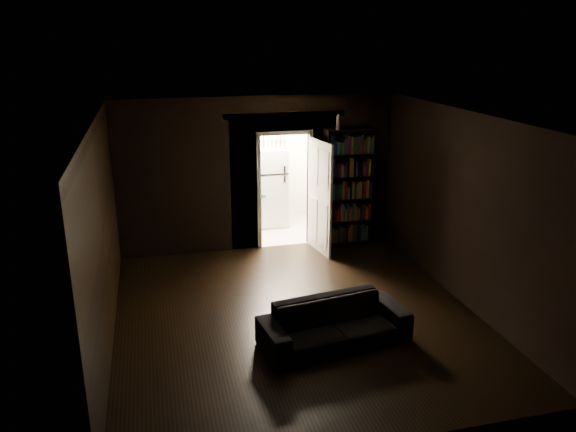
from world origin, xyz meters
name	(u,v)px	position (x,y,z in m)	size (l,w,h in m)	color
ground	(296,315)	(0.00, 0.00, 0.00)	(5.50, 5.50, 0.00)	black
room_walls	(278,182)	(-0.01, 1.07, 1.68)	(5.02, 5.61, 2.84)	black
kitchen_alcove	(272,169)	(0.50, 3.87, 1.21)	(2.20, 1.80, 2.60)	beige
sofa	(335,317)	(0.29, -0.83, 0.37)	(1.92, 0.83, 0.74)	black
bookshelf	(348,188)	(1.65, 2.55, 1.10)	(0.90, 0.32, 2.20)	black
refrigerator	(267,186)	(0.44, 4.03, 0.82)	(0.74, 0.68, 1.65)	silver
door	(320,197)	(1.04, 2.31, 1.02)	(0.85, 0.05, 2.05)	white
figurine	(338,122)	(1.40, 2.48, 2.34)	(0.09, 0.09, 0.27)	white
bottles	(272,141)	(0.52, 3.93, 1.77)	(0.58, 0.07, 0.24)	black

